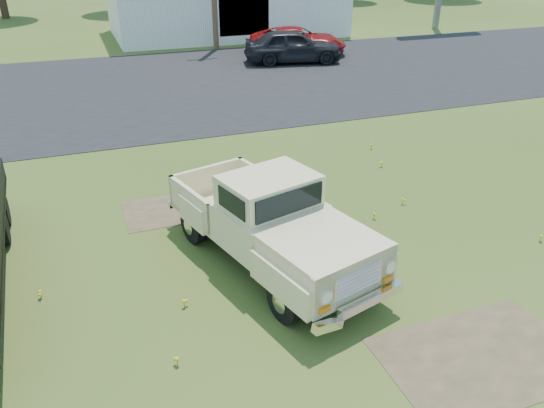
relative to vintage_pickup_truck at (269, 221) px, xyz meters
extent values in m
plane|color=#314817|center=(0.62, -0.61, -0.94)|extent=(140.00, 140.00, 0.00)
cube|color=black|center=(0.62, 14.39, -0.94)|extent=(90.00, 14.00, 0.02)
cube|color=#443A24|center=(2.12, -3.61, -0.94)|extent=(3.00, 2.00, 0.01)
cube|color=#443A24|center=(-1.38, 2.89, -0.94)|extent=(2.20, 1.60, 0.01)
cube|color=silver|center=(6.62, 26.39, 1.06)|extent=(14.00, 8.00, 4.00)
cube|color=black|center=(6.62, 22.44, 0.66)|extent=(3.00, 0.10, 2.20)
imported|color=maroon|center=(8.33, 18.45, -0.23)|extent=(5.60, 4.07, 1.42)
imported|color=black|center=(7.31, 16.67, -0.12)|extent=(5.06, 2.85, 1.62)
camera|label=1|loc=(-2.99, -8.26, 4.83)|focal=35.00mm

